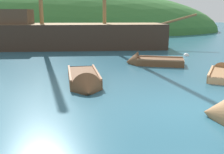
% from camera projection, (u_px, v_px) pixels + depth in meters
% --- Properties ---
extents(ground_plane, '(120.00, 120.00, 0.00)m').
position_uv_depth(ground_plane, '(189.00, 110.00, 8.15)').
color(ground_plane, '#285B70').
extents(shore_hill, '(50.34, 20.49, 12.07)m').
position_uv_depth(shore_hill, '(42.00, 32.00, 37.92)').
color(shore_hill, '#387033').
rests_on(shore_hill, ground).
extents(sailing_ship, '(17.38, 4.17, 13.56)m').
position_uv_depth(sailing_ship, '(69.00, 39.00, 21.52)').
color(sailing_ship, '#38281E').
rests_on(sailing_ship, ground).
extents(rowboat_outer_right, '(3.35, 2.14, 1.21)m').
position_uv_depth(rowboat_outer_right, '(150.00, 62.00, 15.11)').
color(rowboat_outer_right, brown).
rests_on(rowboat_outer_right, ground).
extents(rowboat_far, '(1.40, 3.71, 1.14)m').
position_uv_depth(rowboat_far, '(85.00, 82.00, 10.92)').
color(rowboat_far, brown).
rests_on(rowboat_far, ground).
extents(rowboat_center, '(2.30, 3.02, 0.87)m').
position_uv_depth(rowboat_center, '(221.00, 74.00, 12.43)').
color(rowboat_center, '#9E7047').
rests_on(rowboat_center, ground).
extents(buoy_white, '(0.37, 0.37, 0.37)m').
position_uv_depth(buoy_white, '(186.00, 56.00, 18.01)').
color(buoy_white, white).
rests_on(buoy_white, ground).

